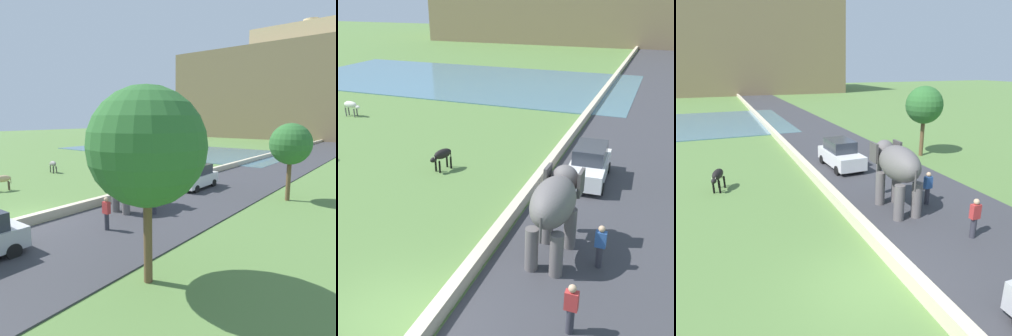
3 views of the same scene
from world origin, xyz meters
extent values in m
plane|color=#567A3D|center=(0.00, 0.00, 0.00)|extent=(220.00, 220.00, 0.00)
cube|color=#38383D|center=(5.00, 20.00, 0.03)|extent=(7.00, 120.00, 0.06)
cube|color=beige|center=(1.20, 18.00, 0.26)|extent=(0.40, 110.00, 0.52)
cube|color=#7F6B4C|center=(-6.00, 80.28, 11.30)|extent=(64.00, 28.00, 22.61)
ellipsoid|color=#605B5B|center=(3.42, 4.28, 2.24)|extent=(1.47, 2.73, 1.50)
cylinder|color=#605B5B|center=(3.03, 5.17, 0.80)|extent=(0.44, 0.44, 1.60)
cylinder|color=#605B5B|center=(3.87, 5.15, 0.80)|extent=(0.44, 0.44, 1.60)
cylinder|color=#605B5B|center=(2.98, 3.42, 0.80)|extent=(0.44, 0.44, 1.60)
cylinder|color=#605B5B|center=(3.82, 3.40, 0.80)|extent=(0.44, 0.44, 1.60)
ellipsoid|color=#605B5B|center=(3.46, 5.70, 2.42)|extent=(1.02, 0.92, 1.10)
cube|color=#484444|center=(2.86, 5.58, 2.46)|extent=(0.14, 0.70, 0.90)
cube|color=#484444|center=(4.06, 5.55, 2.46)|extent=(0.14, 0.70, 0.90)
cylinder|color=#605B5B|center=(3.47, 6.17, 1.54)|extent=(0.28, 0.28, 1.50)
cone|color=silver|center=(3.25, 6.11, 1.99)|extent=(0.13, 0.56, 0.17)
cone|color=silver|center=(3.69, 6.10, 1.99)|extent=(0.13, 0.56, 0.17)
cylinder|color=#484444|center=(3.39, 2.96, 1.89)|extent=(0.08, 0.08, 0.90)
cylinder|color=#33333D|center=(5.05, 4.34, 0.42)|extent=(0.22, 0.22, 0.85)
cube|color=#2D569E|center=(5.05, 4.34, 1.13)|extent=(0.36, 0.22, 0.56)
sphere|color=tan|center=(5.05, 4.34, 1.52)|extent=(0.22, 0.22, 0.22)
cylinder|color=#33333D|center=(4.81, 1.11, 0.42)|extent=(0.22, 0.22, 0.85)
cube|color=#B73333|center=(4.81, 1.11, 1.13)|extent=(0.36, 0.22, 0.56)
sphere|color=tan|center=(4.81, 1.11, 1.52)|extent=(0.22, 0.22, 0.22)
cube|color=white|center=(3.42, 11.20, 0.70)|extent=(1.83, 4.05, 0.80)
cube|color=#2D333D|center=(3.42, 11.40, 1.45)|extent=(1.52, 2.25, 0.70)
cylinder|color=black|center=(4.27, 9.93, 0.30)|extent=(0.20, 0.61, 0.60)
cylinder|color=black|center=(2.66, 9.87, 0.30)|extent=(0.20, 0.61, 0.60)
cylinder|color=black|center=(4.19, 12.52, 0.30)|extent=(0.20, 0.61, 0.60)
cylinder|color=black|center=(2.58, 12.47, 0.30)|extent=(0.20, 0.61, 0.60)
ellipsoid|color=black|center=(-3.90, 9.92, 0.90)|extent=(0.78, 1.18, 0.50)
cylinder|color=black|center=(-3.89, 9.50, 0.33)|extent=(0.10, 0.10, 0.65)
cylinder|color=black|center=(-4.18, 9.60, 0.33)|extent=(0.10, 0.10, 0.65)
cylinder|color=black|center=(-3.63, 10.23, 0.33)|extent=(0.10, 0.10, 0.65)
cylinder|color=black|center=(-3.92, 10.33, 0.33)|extent=(0.10, 0.10, 0.65)
ellipsoid|color=black|center=(-4.12, 9.32, 0.75)|extent=(0.36, 0.46, 0.26)
cone|color=beige|center=(-4.03, 9.29, 0.92)|extent=(0.04, 0.04, 0.12)
cone|color=beige|center=(-4.20, 9.35, 0.92)|extent=(0.04, 0.04, 0.12)
cylinder|color=black|center=(-3.72, 10.42, 0.70)|extent=(0.04, 0.04, 0.45)
cylinder|color=brown|center=(9.91, 11.87, 1.36)|extent=(0.28, 0.28, 2.73)
sphere|color=#2D662D|center=(9.91, 11.87, 3.64)|extent=(2.60, 2.60, 2.60)
camera|label=1|loc=(15.57, -8.41, 5.27)|focal=33.57mm
camera|label=2|loc=(6.29, -7.52, 8.52)|focal=44.22mm
camera|label=3|loc=(-3.68, -7.14, 6.24)|focal=34.52mm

